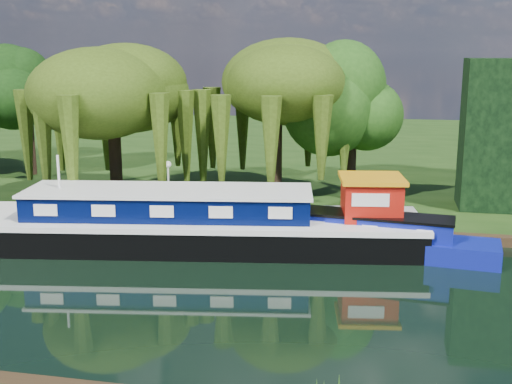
# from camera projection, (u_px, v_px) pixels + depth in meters

# --- Properties ---
(ground) EXTENTS (120.00, 120.00, 0.00)m
(ground) POSITION_uv_depth(u_px,v_px,m) (70.00, 280.00, 25.27)
(ground) COLOR black
(far_bank) EXTENTS (120.00, 52.00, 0.45)m
(far_bank) POSITION_uv_depth(u_px,v_px,m) (249.00, 148.00, 57.76)
(far_bank) COLOR #17320D
(far_bank) RESTS_ON ground
(dutch_barge) EXTENTS (21.22, 7.71, 4.38)m
(dutch_barge) POSITION_uv_depth(u_px,v_px,m) (198.00, 223.00, 29.44)
(dutch_barge) COLOR black
(dutch_barge) RESTS_ON ground
(narrowboat) EXTENTS (13.31, 3.68, 1.92)m
(narrowboat) POSITION_uv_depth(u_px,v_px,m) (346.00, 236.00, 28.89)
(narrowboat) COLOR navy
(narrowboat) RESTS_ON ground
(white_cruiser) EXTENTS (2.63, 2.35, 1.26)m
(white_cruiser) POSITION_uv_depth(u_px,v_px,m) (375.00, 255.00, 28.41)
(white_cruiser) COLOR silver
(white_cruiser) RESTS_ON ground
(willow_left) EXTENTS (6.91, 6.91, 8.28)m
(willow_left) POSITION_uv_depth(u_px,v_px,m) (112.00, 95.00, 35.30)
(willow_left) COLOR black
(willow_left) RESTS_ON far_bank
(willow_right) EXTENTS (6.74, 6.74, 8.21)m
(willow_right) POSITION_uv_depth(u_px,v_px,m) (276.00, 95.00, 35.38)
(willow_right) COLOR black
(willow_right) RESTS_ON far_bank
(tree_far_mid) EXTENTS (4.91, 4.91, 8.04)m
(tree_far_mid) POSITION_uv_depth(u_px,v_px,m) (27.00, 93.00, 43.20)
(tree_far_mid) COLOR black
(tree_far_mid) RESTS_ON far_bank
(tree_far_right) EXTENTS (4.69, 4.69, 7.68)m
(tree_far_right) POSITION_uv_depth(u_px,v_px,m) (353.00, 107.00, 35.92)
(tree_far_right) COLOR black
(tree_far_right) RESTS_ON far_bank
(lamppost) EXTENTS (0.36, 0.36, 2.56)m
(lamppost) POSITION_uv_depth(u_px,v_px,m) (168.00, 172.00, 34.70)
(lamppost) COLOR silver
(lamppost) RESTS_ON far_bank
(mooring_posts) EXTENTS (19.16, 0.16, 1.00)m
(mooring_posts) POSITION_uv_depth(u_px,v_px,m) (137.00, 206.00, 33.20)
(mooring_posts) COLOR silver
(mooring_posts) RESTS_ON far_bank
(reeds_near) EXTENTS (33.70, 1.50, 1.10)m
(reeds_near) POSITION_uv_depth(u_px,v_px,m) (175.00, 379.00, 16.58)
(reeds_near) COLOR #1F4512
(reeds_near) RESTS_ON ground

